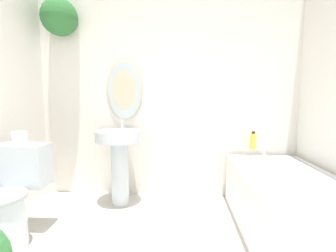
{
  "coord_description": "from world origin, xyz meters",
  "views": [
    {
      "loc": [
        0.18,
        -0.41,
        1.08
      ],
      "look_at": [
        0.06,
        1.4,
        0.88
      ],
      "focal_mm": 26.0,
      "sensor_mm": 36.0,
      "label": 1
    }
  ],
  "objects_px": {
    "shampoo_bottle": "(253,141)",
    "pedestal_sink": "(119,153)",
    "toilet": "(8,200)",
    "bathtub": "(288,204)",
    "toilet_paper_roll": "(20,138)"
  },
  "relations": [
    {
      "from": "toilet",
      "to": "pedestal_sink",
      "type": "height_order",
      "value": "pedestal_sink"
    },
    {
      "from": "pedestal_sink",
      "to": "bathtub",
      "type": "bearing_deg",
      "value": -17.93
    },
    {
      "from": "bathtub",
      "to": "shampoo_bottle",
      "type": "relative_size",
      "value": 7.63
    },
    {
      "from": "bathtub",
      "to": "toilet_paper_roll",
      "type": "bearing_deg",
      "value": -178.28
    },
    {
      "from": "shampoo_bottle",
      "to": "bathtub",
      "type": "bearing_deg",
      "value": -80.59
    },
    {
      "from": "pedestal_sink",
      "to": "shampoo_bottle",
      "type": "relative_size",
      "value": 4.68
    },
    {
      "from": "pedestal_sink",
      "to": "bathtub",
      "type": "height_order",
      "value": "pedestal_sink"
    },
    {
      "from": "shampoo_bottle",
      "to": "pedestal_sink",
      "type": "bearing_deg",
      "value": -173.08
    },
    {
      "from": "toilet_paper_roll",
      "to": "bathtub",
      "type": "bearing_deg",
      "value": 1.72
    },
    {
      "from": "bathtub",
      "to": "shampoo_bottle",
      "type": "height_order",
      "value": "shampoo_bottle"
    },
    {
      "from": "shampoo_bottle",
      "to": "toilet_paper_roll",
      "type": "bearing_deg",
      "value": -160.75
    },
    {
      "from": "toilet",
      "to": "shampoo_bottle",
      "type": "distance_m",
      "value": 2.25
    },
    {
      "from": "bathtub",
      "to": "toilet_paper_roll",
      "type": "relative_size",
      "value": 12.88
    },
    {
      "from": "shampoo_bottle",
      "to": "toilet",
      "type": "bearing_deg",
      "value": -156.48
    },
    {
      "from": "toilet",
      "to": "pedestal_sink",
      "type": "xyz_separation_m",
      "value": [
        0.66,
        0.72,
        0.21
      ]
    }
  ]
}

